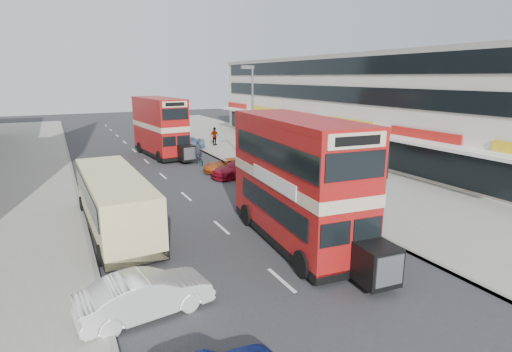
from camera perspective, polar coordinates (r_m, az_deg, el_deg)
ground at (r=14.00m, az=7.90°, el=-17.88°), size 160.00×160.00×0.00m
road_surface at (r=31.39m, az=-13.01°, el=0.01°), size 12.00×90.00×0.01m
pavement_right at (r=35.96m, az=5.88°, el=2.16°), size 12.00×90.00×0.15m
kerb_left at (r=30.62m, az=-24.16°, el=-1.08°), size 0.20×90.00×0.16m
kerb_right at (r=33.25m, az=-2.77°, el=1.25°), size 0.20×90.00×0.16m
commercial_row at (r=41.64m, az=13.97°, el=9.84°), size 9.90×46.20×9.30m
street_lamp at (r=30.91m, az=-0.63°, el=9.14°), size 1.00×0.20×8.12m
bus_main at (r=17.87m, az=5.82°, el=-0.65°), size 3.44×10.11×5.47m
bus_second at (r=39.10m, az=-13.39°, el=6.79°), size 3.54×9.61×5.25m
coach at (r=20.69m, az=-19.37°, el=-3.24°), size 2.80×9.86×2.59m
car_left_front at (r=13.63m, az=-15.33°, el=-15.86°), size 4.35×1.98×1.38m
car_right_a at (r=30.23m, az=-2.25°, el=1.12°), size 4.79×2.47×1.33m
car_right_b at (r=31.78m, az=-4.07°, el=1.49°), size 3.93×1.96×1.07m
car_right_c at (r=41.68m, az=-10.25°, el=4.55°), size 4.37×1.88×1.47m
pedestrian_near at (r=28.62m, az=6.32°, el=1.04°), size 0.77×0.72×1.73m
pedestrian_far at (r=43.63m, az=-5.89°, el=5.61°), size 1.22×0.86×1.93m
cyclist at (r=34.72m, az=-8.08°, el=2.71°), size 0.68×1.72×2.06m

